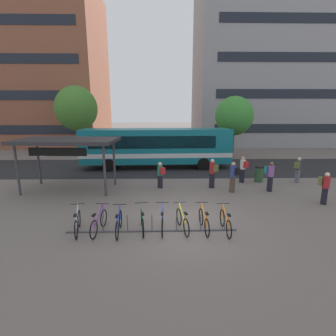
% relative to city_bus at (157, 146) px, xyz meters
% --- Properties ---
extents(ground, '(200.00, 200.00, 0.00)m').
position_rel_city_bus_xyz_m(ground, '(1.40, -10.69, -1.78)').
color(ground, '#6B605B').
extents(bus_lane_asphalt, '(80.00, 7.20, 0.01)m').
position_rel_city_bus_xyz_m(bus_lane_asphalt, '(1.40, -0.00, -1.77)').
color(bus_lane_asphalt, '#232326').
rests_on(bus_lane_asphalt, ground).
extents(city_bus, '(12.11, 2.99, 3.20)m').
position_rel_city_bus_xyz_m(city_bus, '(0.00, 0.00, 0.00)').
color(city_bus, '#0F6070').
rests_on(city_bus, ground).
extents(bike_rack, '(6.62, 0.16, 0.70)m').
position_rel_city_bus_xyz_m(bike_rack, '(0.05, -11.41, -1.68)').
color(bike_rack, '#47474C').
rests_on(bike_rack, ground).
extents(parked_bicycle_silver_0, '(0.57, 1.69, 0.99)m').
position_rel_city_bus_xyz_m(parked_bicycle_silver_0, '(-2.81, -11.40, -1.39)').
color(parked_bicycle_silver_0, black).
rests_on(parked_bicycle_silver_0, ground).
extents(parked_bicycle_purple_1, '(0.52, 1.72, 0.99)m').
position_rel_city_bus_xyz_m(parked_bicycle_purple_1, '(-1.99, -11.39, -1.39)').
color(parked_bicycle_purple_1, black).
rests_on(parked_bicycle_purple_1, ground).
extents(parked_bicycle_blue_2, '(0.52, 1.72, 0.99)m').
position_rel_city_bus_xyz_m(parked_bicycle_blue_2, '(-1.21, -11.49, -1.39)').
color(parked_bicycle_blue_2, black).
rests_on(parked_bicycle_blue_2, ground).
extents(parked_bicycle_green_3, '(0.52, 1.71, 0.99)m').
position_rel_city_bus_xyz_m(parked_bicycle_green_3, '(-0.33, -11.31, -1.39)').
color(parked_bicycle_green_3, black).
rests_on(parked_bicycle_green_3, ground).
extents(parked_bicycle_blue_4, '(0.52, 1.72, 0.99)m').
position_rel_city_bus_xyz_m(parked_bicycle_blue_4, '(0.45, -11.30, -1.39)').
color(parked_bicycle_blue_4, black).
rests_on(parked_bicycle_blue_4, ground).
extents(parked_bicycle_yellow_5, '(0.56, 1.70, 0.99)m').
position_rel_city_bus_xyz_m(parked_bicycle_yellow_5, '(1.24, -11.30, -1.39)').
color(parked_bicycle_yellow_5, black).
rests_on(parked_bicycle_yellow_5, ground).
extents(parked_bicycle_orange_6, '(0.52, 1.72, 0.99)m').
position_rel_city_bus_xyz_m(parked_bicycle_orange_6, '(2.08, -11.33, -1.39)').
color(parked_bicycle_orange_6, black).
rests_on(parked_bicycle_orange_6, ground).
extents(parked_bicycle_orange_7, '(0.52, 1.72, 0.99)m').
position_rel_city_bus_xyz_m(parked_bicycle_orange_7, '(2.89, -11.47, -1.39)').
color(parked_bicycle_orange_7, black).
rests_on(parked_bicycle_orange_7, ground).
extents(transit_shelter, '(5.77, 3.26, 3.03)m').
position_rel_city_bus_xyz_m(transit_shelter, '(-5.05, -5.95, 1.05)').
color(transit_shelter, '#38383D').
rests_on(transit_shelter, ground).
extents(commuter_olive_pack_0, '(0.60, 0.56, 1.69)m').
position_rel_city_bus_xyz_m(commuter_olive_pack_0, '(9.26, -4.75, -0.80)').
color(commuter_olive_pack_0, '#565660').
rests_on(commuter_olive_pack_0, ground).
extents(commuter_red_pack_1, '(0.55, 0.60, 1.74)m').
position_rel_city_bus_xyz_m(commuter_red_pack_1, '(5.69, -4.65, -0.77)').
color(commuter_red_pack_1, black).
rests_on(commuter_red_pack_1, ground).
extents(commuter_olive_pack_2, '(0.59, 0.58, 1.79)m').
position_rel_city_bus_xyz_m(commuter_olive_pack_2, '(3.48, -5.78, -0.74)').
color(commuter_olive_pack_2, black).
rests_on(commuter_olive_pack_2, ground).
extents(commuter_teal_pack_3, '(0.60, 0.57, 1.76)m').
position_rel_city_bus_xyz_m(commuter_teal_pack_3, '(6.69, -6.48, -0.76)').
color(commuter_teal_pack_3, black).
rests_on(commuter_teal_pack_3, ground).
extents(commuter_olive_pack_4, '(0.60, 0.57, 1.66)m').
position_rel_city_bus_xyz_m(commuter_olive_pack_4, '(8.54, -8.61, -0.82)').
color(commuter_olive_pack_4, black).
rests_on(commuter_olive_pack_4, ground).
extents(commuter_red_pack_5, '(0.57, 0.60, 1.61)m').
position_rel_city_bus_xyz_m(commuter_red_pack_5, '(0.33, -5.76, -0.85)').
color(commuter_red_pack_5, black).
rests_on(commuter_red_pack_5, ground).
extents(commuter_black_pack_6, '(0.60, 0.57, 1.78)m').
position_rel_city_bus_xyz_m(commuter_black_pack_6, '(4.51, -6.63, -0.75)').
color(commuter_black_pack_6, '#47382D').
rests_on(commuter_black_pack_6, ground).
extents(trash_bin, '(0.55, 0.55, 1.03)m').
position_rel_city_bus_xyz_m(trash_bin, '(6.85, -4.44, -1.26)').
color(trash_bin, '#284C2D').
rests_on(trash_bin, ground).
extents(street_tree_0, '(3.69, 3.69, 6.06)m').
position_rel_city_bus_xyz_m(street_tree_0, '(7.48, 4.44, 2.37)').
color(street_tree_0, brown).
rests_on(street_tree_0, ground).
extents(street_tree_1, '(4.48, 4.48, 7.31)m').
position_rel_city_bus_xyz_m(street_tree_1, '(-8.92, 7.57, 3.13)').
color(street_tree_1, brown).
rests_on(street_tree_1, ground).
extents(building_left_wing, '(18.18, 11.45, 20.18)m').
position_rel_city_bus_xyz_m(building_left_wing, '(-17.15, 16.09, 8.32)').
color(building_left_wing, brown).
rests_on(building_left_wing, ground).
extents(building_right_wing, '(27.18, 11.72, 25.11)m').
position_rel_city_bus_xyz_m(building_right_wing, '(18.92, 16.77, 10.78)').
color(building_right_wing, gray).
rests_on(building_right_wing, ground).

